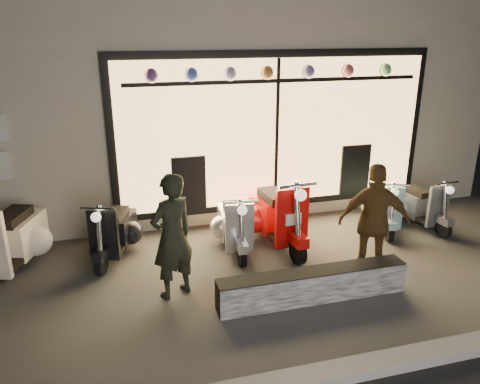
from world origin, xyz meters
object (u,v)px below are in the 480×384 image
object	(u,v)px
graffiti_barrier	(313,285)
scooter_red	(275,214)
man	(172,236)
scooter_silver	(234,224)
woman	(374,222)

from	to	relation	value
graffiti_barrier	scooter_red	size ratio (longest dim) A/B	1.53
graffiti_barrier	man	xyz separation A→B (m)	(-1.63, 0.58, 0.60)
scooter_silver	graffiti_barrier	bearing A→B (deg)	-67.68
scooter_silver	woman	bearing A→B (deg)	-37.33
woman	man	bearing A→B (deg)	17.26
graffiti_barrier	scooter_red	distance (m)	1.77
scooter_silver	woman	distance (m)	2.12
scooter_red	man	bearing A→B (deg)	-150.93
scooter_red	man	distance (m)	2.13
scooter_silver	scooter_red	world-z (taller)	scooter_red
graffiti_barrier	scooter_silver	bearing A→B (deg)	107.52
graffiti_barrier	scooter_silver	size ratio (longest dim) A/B	1.88
scooter_red	scooter_silver	bearing A→B (deg)	176.16
graffiti_barrier	woman	distance (m)	1.21
graffiti_barrier	scooter_silver	distance (m)	1.83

